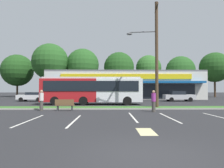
{
  "coord_description": "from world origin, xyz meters",
  "views": [
    {
      "loc": [
        -1.06,
        -5.8,
        1.79
      ],
      "look_at": [
        -0.68,
        18.1,
        2.42
      ],
      "focal_mm": 33.37,
      "sensor_mm": 36.0,
      "label": 1
    }
  ],
  "objects_px": {
    "pedestrian_by_pole": "(154,101)",
    "car_2": "(32,97)",
    "car_0": "(179,96)",
    "city_bus": "(92,90)",
    "utility_pole": "(155,51)",
    "bus_stop_bench": "(65,105)",
    "pedestrian_near_bench": "(41,100)"
  },
  "relations": [
    {
      "from": "pedestrian_by_pole",
      "to": "car_2",
      "type": "bearing_deg",
      "value": 108.48
    },
    {
      "from": "car_0",
      "to": "city_bus",
      "type": "bearing_deg",
      "value": -152.7
    },
    {
      "from": "car_0",
      "to": "car_2",
      "type": "xyz_separation_m",
      "value": [
        -22.19,
        0.15,
        -0.06
      ]
    },
    {
      "from": "utility_pole",
      "to": "bus_stop_bench",
      "type": "bearing_deg",
      "value": -167.0
    },
    {
      "from": "bus_stop_bench",
      "to": "pedestrian_by_pole",
      "type": "bearing_deg",
      "value": 170.33
    },
    {
      "from": "city_bus",
      "to": "pedestrian_by_pole",
      "type": "relative_size",
      "value": 6.86
    },
    {
      "from": "city_bus",
      "to": "car_2",
      "type": "xyz_separation_m",
      "value": [
        -9.58,
        6.65,
        -1.04
      ]
    },
    {
      "from": "pedestrian_near_bench",
      "to": "pedestrian_by_pole",
      "type": "distance_m",
      "value": 9.36
    },
    {
      "from": "city_bus",
      "to": "car_0",
      "type": "xyz_separation_m",
      "value": [
        12.61,
        6.51,
        -0.97
      ]
    },
    {
      "from": "bus_stop_bench",
      "to": "pedestrian_by_pole",
      "type": "distance_m",
      "value": 7.46
    },
    {
      "from": "city_bus",
      "to": "car_2",
      "type": "relative_size",
      "value": 2.89
    },
    {
      "from": "bus_stop_bench",
      "to": "pedestrian_by_pole",
      "type": "height_order",
      "value": "pedestrian_by_pole"
    },
    {
      "from": "city_bus",
      "to": "pedestrian_near_bench",
      "type": "bearing_deg",
      "value": -117.31
    },
    {
      "from": "city_bus",
      "to": "utility_pole",
      "type": "bearing_deg",
      "value": -38.75
    },
    {
      "from": "city_bus",
      "to": "pedestrian_near_bench",
      "type": "distance_m",
      "value": 8.13
    },
    {
      "from": "utility_pole",
      "to": "pedestrian_by_pole",
      "type": "bearing_deg",
      "value": -105.19
    },
    {
      "from": "car_2",
      "to": "city_bus",
      "type": "bearing_deg",
      "value": 145.21
    },
    {
      "from": "pedestrian_near_bench",
      "to": "car_0",
      "type": "bearing_deg",
      "value": -169.83
    },
    {
      "from": "utility_pole",
      "to": "pedestrian_by_pole",
      "type": "distance_m",
      "value": 5.63
    },
    {
      "from": "pedestrian_by_pole",
      "to": "city_bus",
      "type": "bearing_deg",
      "value": 97.02
    },
    {
      "from": "utility_pole",
      "to": "pedestrian_near_bench",
      "type": "xyz_separation_m",
      "value": [
        -10.14,
        -2.02,
        -4.58
      ]
    },
    {
      "from": "car_2",
      "to": "pedestrian_by_pole",
      "type": "height_order",
      "value": "pedestrian_by_pole"
    },
    {
      "from": "car_0",
      "to": "utility_pole",
      "type": "bearing_deg",
      "value": -117.85
    },
    {
      "from": "pedestrian_by_pole",
      "to": "pedestrian_near_bench",
      "type": "bearing_deg",
      "value": 146.17
    },
    {
      "from": "car_2",
      "to": "bus_stop_bench",
      "type": "bearing_deg",
      "value": 119.71
    },
    {
      "from": "car_0",
      "to": "car_2",
      "type": "bearing_deg",
      "value": 179.62
    },
    {
      "from": "car_0",
      "to": "pedestrian_by_pole",
      "type": "bearing_deg",
      "value": -115.35
    },
    {
      "from": "bus_stop_bench",
      "to": "pedestrian_near_bench",
      "type": "bearing_deg",
      "value": 3.73
    },
    {
      "from": "car_0",
      "to": "pedestrian_near_bench",
      "type": "bearing_deg",
      "value": -139.99
    },
    {
      "from": "city_bus",
      "to": "car_0",
      "type": "height_order",
      "value": "city_bus"
    },
    {
      "from": "bus_stop_bench",
      "to": "car_0",
      "type": "xyz_separation_m",
      "value": [
        14.36,
        13.56,
        0.29
      ]
    },
    {
      "from": "pedestrian_near_bench",
      "to": "utility_pole",
      "type": "bearing_deg",
      "value": 161.42
    }
  ]
}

